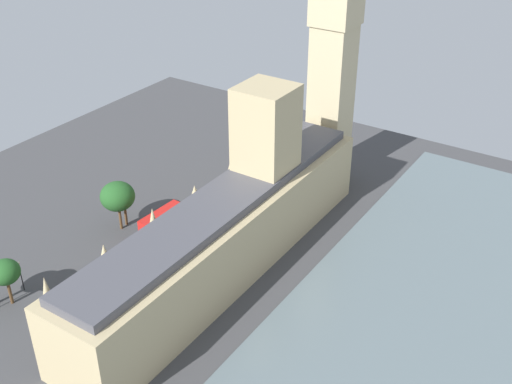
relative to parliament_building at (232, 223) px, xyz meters
name	(u,v)px	position (x,y,z in m)	size (l,w,h in m)	color
ground_plane	(217,264)	(1.99, 2.21, -8.90)	(149.05, 149.05, 0.00)	#424244
river_thames	(407,341)	(-35.75, 2.21, -8.78)	(43.57, 134.15, 0.25)	slate
parliament_building	(232,223)	(0.00, 0.00, 0.00)	(14.08, 75.38, 31.62)	tan
clock_tower	(334,40)	(1.26, -40.07, 23.85)	(9.04, 9.04, 63.22)	#CCBA8E
car_white_under_trees	(224,191)	(16.33, -19.92, -8.01)	(2.10, 4.46, 1.74)	silver
double_decker_bus_near_tower	(161,221)	(18.01, -0.49, -6.27)	(3.06, 10.61, 4.75)	red
car_black_far_end	(97,272)	(18.24, 17.21, -8.01)	(2.00, 4.73, 1.74)	black
car_dark_green_opposite_hall	(71,310)	(14.45, 27.10, -8.01)	(2.20, 4.46, 1.74)	#19472D
pedestrian_midblock	(111,309)	(8.87, 23.17, -8.14)	(0.58, 0.67, 1.69)	navy
pedestrian_by_river_gate	(211,233)	(8.75, -4.89, -8.23)	(0.59, 0.49, 1.50)	#336B60
pedestrian_kerbside	(189,251)	(8.49, 2.52, -8.17)	(0.51, 0.61, 1.63)	navy
plane_tree_corner	(5,272)	(25.14, 30.78, -2.28)	(5.14, 5.14, 8.86)	brown
plane_tree_trailing	(123,196)	(26.02, 1.41, -1.98)	(4.45, 4.45, 8.91)	brown
plane_tree_leading	(118,196)	(25.83, 3.14, -1.26)	(6.99, 6.99, 10.64)	brown
street_lamp_slot_11	(20,270)	(26.31, 27.31, -4.57)	(0.56, 0.56, 6.18)	black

